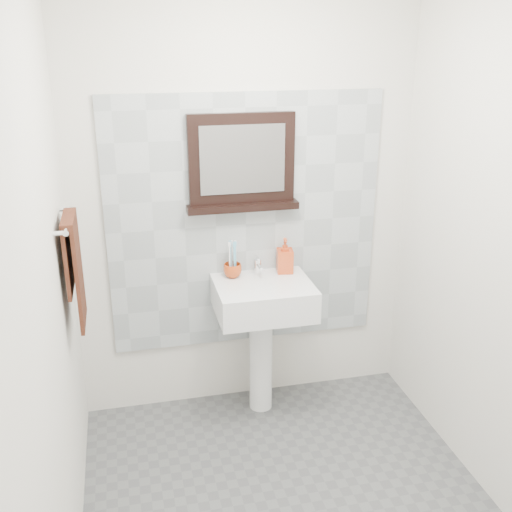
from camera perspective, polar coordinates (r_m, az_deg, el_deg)
The scene contains 11 objects.
back_wall at distance 3.49m, azimuth -1.05°, elevation 4.71°, with size 2.00×0.01×2.50m, color silver.
front_wall at distance 1.60m, azimuth 16.43°, elevation -16.92°, with size 2.00×0.01×2.50m, color silver.
left_wall at distance 2.40m, azimuth -19.28°, elevation -4.02°, with size 0.01×2.20×2.50m, color silver.
splashback at distance 3.50m, azimuth -1.00°, elevation 3.09°, with size 1.60×0.02×1.50m, color #A3ADB1.
pedestal_sink at distance 3.49m, azimuth 0.66°, elevation -5.32°, with size 0.55×0.44×0.96m.
toothbrush_cup at distance 3.48m, azimuth -2.24°, elevation -1.38°, with size 0.11×0.11×0.08m, color #B43F15.
toothbrushes at distance 3.45m, azimuth -2.22°, elevation -0.12°, with size 0.05×0.04×0.21m.
soap_dispenser at distance 3.53m, azimuth 2.77°, elevation 0.05°, with size 0.09×0.10×0.21m, color red.
framed_mirror at distance 3.38m, azimuth -1.37°, elevation 8.70°, with size 0.64×0.11×0.54m.
towel_bar at distance 2.92m, azimuth -17.51°, elevation 3.26°, with size 0.07×0.40×0.03m.
hand_towel at distance 2.99m, azimuth -16.95°, elevation -0.57°, with size 0.06×0.30×0.55m.
Camera 1 is at (-0.69, -2.18, 2.20)m, focal length 42.00 mm.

